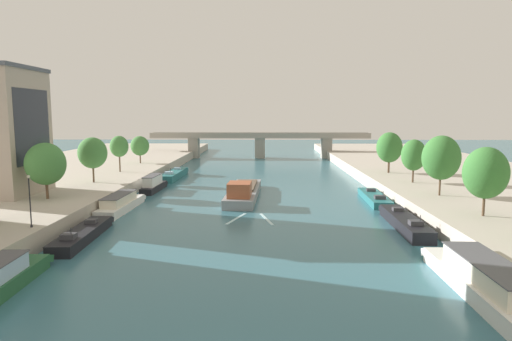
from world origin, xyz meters
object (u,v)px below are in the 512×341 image
(moored_boat_right_lone, at_px, (374,197))
(tree_right_end_of_row, at_px, (414,155))
(barge_midriver, at_px, (244,191))
(tree_left_distant, at_px, (46,164))
(tree_left_midway, at_px, (140,146))
(tree_right_nearest, at_px, (389,147))
(moored_boat_left_near, at_px, (121,203))
(bridge_far, at_px, (260,142))
(moored_boat_right_near, at_px, (404,222))
(moored_boat_left_second, at_px, (83,234))
(tree_left_second, at_px, (119,146))
(tree_right_past_mid, at_px, (441,158))
(moored_boat_left_lone, at_px, (174,175))
(tree_right_far, at_px, (486,173))
(moored_boat_left_downstream, at_px, (154,184))
(lamppost_left_bank, at_px, (30,199))
(tree_left_by_lamp, at_px, (92,153))
(moored_boat_right_far, at_px, (485,281))

(moored_boat_right_lone, height_order, tree_right_end_of_row, tree_right_end_of_row)
(barge_midriver, relative_size, tree_left_distant, 3.00)
(tree_left_midway, bearing_deg, tree_right_nearest, -16.76)
(moored_boat_left_near, distance_m, bridge_far, 72.42)
(barge_midriver, distance_m, moored_boat_right_near, 25.10)
(bridge_far, bearing_deg, tree_left_distant, -109.04)
(moored_boat_left_second, relative_size, moored_boat_left_near, 1.00)
(tree_left_second, xyz_separation_m, tree_right_past_mid, (48.49, -22.72, 0.27))
(moored_boat_right_lone, xyz_separation_m, tree_right_past_mid, (6.70, -6.48, 6.35))
(moored_boat_left_second, relative_size, bridge_far, 0.21)
(moored_boat_left_lone, height_order, tree_right_past_mid, tree_right_past_mid)
(moored_boat_left_near, bearing_deg, tree_right_nearest, 29.45)
(tree_right_far, bearing_deg, moored_boat_left_lone, 134.53)
(barge_midriver, height_order, tree_left_second, tree_left_second)
(moored_boat_left_lone, bearing_deg, moored_boat_left_downstream, -91.55)
(moored_boat_left_second, xyz_separation_m, lamppost_left_bank, (-3.42, -3.15, 4.11))
(tree_left_by_lamp, xyz_separation_m, tree_right_far, (48.41, -21.74, -0.06))
(moored_boat_left_lone, relative_size, tree_left_midway, 2.67)
(moored_boat_left_lone, bearing_deg, tree_right_end_of_row, -24.13)
(lamppost_left_bank, bearing_deg, moored_boat_left_lone, 85.31)
(tree_left_second, relative_size, tree_right_end_of_row, 0.99)
(barge_midriver, distance_m, tree_right_far, 32.87)
(moored_boat_left_second, xyz_separation_m, moored_boat_left_lone, (0.36, 43.01, 0.13))
(moored_boat_right_lone, xyz_separation_m, tree_left_distant, (-42.33, -9.83, 5.82))
(moored_boat_left_near, distance_m, tree_left_second, 25.09)
(moored_boat_right_far, relative_size, moored_boat_right_lone, 1.20)
(tree_right_past_mid, bearing_deg, moored_boat_left_near, -179.26)
(moored_boat_left_downstream, relative_size, tree_right_far, 1.45)
(moored_boat_right_near, bearing_deg, tree_right_far, -23.31)
(barge_midriver, xyz_separation_m, tree_left_second, (-22.99, 14.34, 5.61))
(moored_boat_left_second, relative_size, moored_boat_right_far, 0.83)
(lamppost_left_bank, xyz_separation_m, bridge_far, (19.97, 86.95, -0.13))
(moored_boat_left_near, bearing_deg, tree_left_by_lamp, 125.31)
(moored_boat_right_lone, bearing_deg, moored_boat_right_near, -91.32)
(moored_boat_left_second, relative_size, tree_right_nearest, 1.81)
(moored_boat_right_far, relative_size, tree_right_nearest, 2.19)
(moored_boat_left_downstream, xyz_separation_m, tree_right_nearest, (39.95, 7.96, 5.43))
(tree_left_midway, bearing_deg, bridge_far, 52.80)
(moored_boat_right_lone, xyz_separation_m, lamppost_left_bank, (-37.07, -23.69, 4.16))
(tree_left_midway, bearing_deg, barge_midriver, -50.82)
(tree_left_by_lamp, bearing_deg, moored_boat_right_near, -24.34)
(moored_boat_left_near, xyz_separation_m, moored_boat_right_near, (33.88, -8.11, -0.27))
(moored_boat_left_near, height_order, moored_boat_left_lone, moored_boat_left_lone)
(moored_boat_right_far, distance_m, tree_left_by_lamp, 55.88)
(moored_boat_right_far, distance_m, tree_right_nearest, 50.54)
(tree_left_distant, bearing_deg, moored_boat_right_far, -30.02)
(tree_left_midway, relative_size, lamppost_left_bank, 1.18)
(moored_boat_right_near, distance_m, tree_left_distant, 42.69)
(moored_boat_left_downstream, xyz_separation_m, tree_left_by_lamp, (-8.06, -4.30, 5.44))
(moored_boat_right_far, distance_m, tree_left_second, 65.07)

